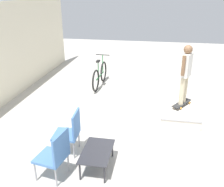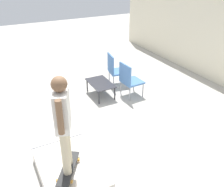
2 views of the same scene
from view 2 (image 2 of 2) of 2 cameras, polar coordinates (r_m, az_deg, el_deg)
ground_plane at (r=5.48m, az=-3.41°, el=-9.70°), size 24.00×24.00×0.00m
skate_ramp_box at (r=4.57m, az=-9.51°, el=-17.01°), size 1.46×1.00×0.31m
skateboard_on_ramp at (r=4.30m, az=-9.94°, el=-16.45°), size 0.77×0.60×0.07m
person_skater at (r=3.70m, az=-11.15°, el=-5.75°), size 0.53×0.33×1.62m
coffee_table at (r=6.88m, az=-2.68°, el=2.16°), size 0.91×0.57×0.39m
patio_chair_left at (r=7.42m, az=0.72°, el=5.71°), size 0.60×0.60×0.97m
patio_chair_right at (r=6.77m, az=3.95°, el=3.36°), size 0.55×0.55×0.97m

